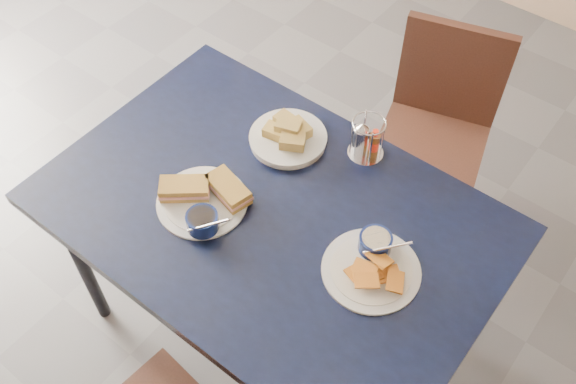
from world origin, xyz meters
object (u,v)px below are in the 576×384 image
Objects in this scene: chair_far at (444,119)px; plantain_plate at (373,261)px; dining_table at (271,223)px; condiment_caddy at (366,140)px; sandwich_plate at (204,199)px; bread_basket at (288,136)px.

plantain_plate is at bearing -76.48° from chair_far.
dining_table is 0.38m from condiment_caddy.
chair_far reaches higher than dining_table.
condiment_caddy is at bearing 60.96° from sandwich_plate.
bread_basket is (-0.24, -0.65, 0.30)m from chair_far.
dining_table is at bearing -97.40° from chair_far.
plantain_plate is (0.49, 0.13, -0.01)m from sandwich_plate.
chair_far is at bearing 69.69° from bread_basket.
bread_basket is (0.04, 0.34, -0.00)m from sandwich_plate.
condiment_caddy is (-0.03, -0.55, 0.33)m from chair_far.
chair_far is at bearing 82.60° from dining_table.
plantain_plate is 0.50m from bread_basket.
condiment_caddy reaches higher than sandwich_plate.
plantain_plate is 1.95× the size of condiment_caddy.
plantain_plate is 0.40m from condiment_caddy.
condiment_caddy reaches higher than bread_basket.
plantain_plate is at bearing -53.25° from condiment_caddy.
chair_far is 0.94m from plantain_plate.
bread_basket is at bearing -110.31° from chair_far.
plantain_plate is 1.12× the size of bread_basket.
plantain_plate is (0.33, 0.03, 0.08)m from dining_table.
condiment_caddy is at bearing 126.75° from plantain_plate.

